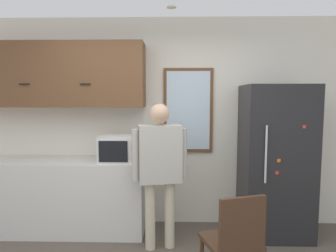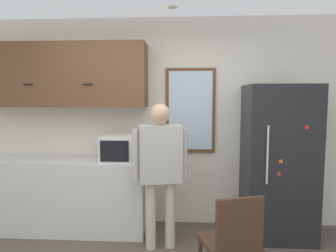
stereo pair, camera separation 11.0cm
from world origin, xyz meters
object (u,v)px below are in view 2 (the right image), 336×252
at_px(refrigerator, 278,162).
at_px(chair, 233,239).
at_px(person, 160,161).
at_px(microwave, 122,148).

height_order(refrigerator, chair, refrigerator).
relative_size(person, refrigerator, 0.88).
xyz_separation_m(microwave, refrigerator, (1.88, 0.04, -0.15)).
bearing_deg(refrigerator, chair, -121.83).
relative_size(refrigerator, chair, 2.06).
distance_m(microwave, chair, 1.70).
bearing_deg(chair, refrigerator, -138.72).
distance_m(microwave, person, 0.60).
height_order(microwave, chair, microwave).
distance_m(microwave, refrigerator, 1.88).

